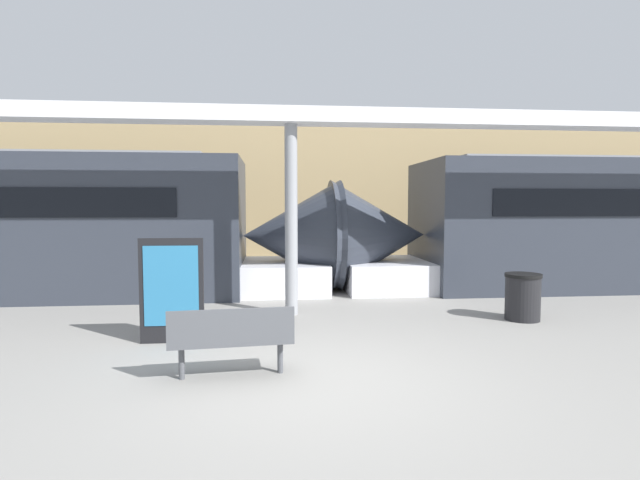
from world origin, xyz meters
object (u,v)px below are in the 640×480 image
(trash_bin, at_px, (523,297))
(poster_board, at_px, (172,290))
(support_column_near, at_px, (291,220))
(bench_near, at_px, (232,336))

(trash_bin, height_order, poster_board, poster_board)
(poster_board, relative_size, support_column_near, 0.44)
(trash_bin, distance_m, poster_board, 5.99)
(trash_bin, relative_size, support_column_near, 0.24)
(trash_bin, xyz_separation_m, poster_board, (-5.91, -0.91, 0.37))
(trash_bin, xyz_separation_m, support_column_near, (-4.07, 0.86, 1.34))
(bench_near, xyz_separation_m, support_column_near, (0.84, 3.39, 1.26))
(bench_near, distance_m, poster_board, 1.93)
(poster_board, bearing_deg, bench_near, -58.45)
(support_column_near, bearing_deg, poster_board, -136.05)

